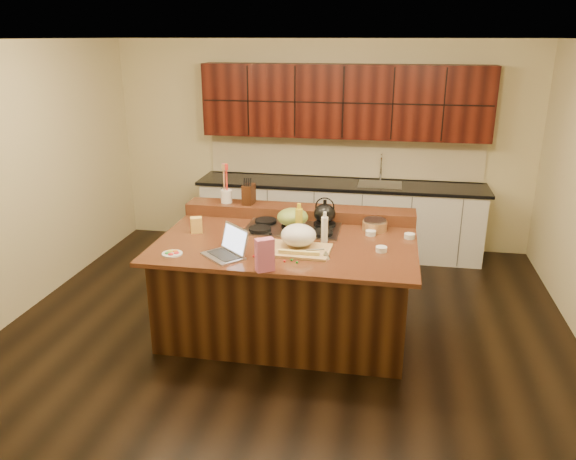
# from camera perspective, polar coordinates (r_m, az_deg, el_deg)

# --- Properties ---
(room) EXTENTS (5.52, 5.02, 2.72)m
(room) POSITION_cam_1_polar(r_m,az_deg,el_deg) (5.12, -0.10, 3.52)
(room) COLOR black
(room) RESTS_ON ground
(island) EXTENTS (2.40, 1.60, 0.92)m
(island) POSITION_cam_1_polar(r_m,az_deg,el_deg) (5.42, -0.10, -5.53)
(island) COLOR black
(island) RESTS_ON ground
(back_ledge) EXTENTS (2.40, 0.30, 0.12)m
(back_ledge) POSITION_cam_1_polar(r_m,az_deg,el_deg) (5.89, 1.14, 1.86)
(back_ledge) COLOR black
(back_ledge) RESTS_ON island
(cooktop) EXTENTS (0.92, 0.52, 0.05)m
(cooktop) POSITION_cam_1_polar(r_m,az_deg,el_deg) (5.52, 0.47, 0.20)
(cooktop) COLOR gray
(cooktop) RESTS_ON island
(back_counter) EXTENTS (3.70, 0.66, 2.40)m
(back_counter) POSITION_cam_1_polar(r_m,az_deg,el_deg) (7.31, 5.43, 5.24)
(back_counter) COLOR silver
(back_counter) RESTS_ON ground
(kettle) EXTENTS (0.22, 0.22, 0.20)m
(kettle) POSITION_cam_1_polar(r_m,az_deg,el_deg) (5.57, 3.75, 1.69)
(kettle) COLOR black
(kettle) RESTS_ON cooktop
(green_bowl) EXTENTS (0.31, 0.31, 0.17)m
(green_bowl) POSITION_cam_1_polar(r_m,az_deg,el_deg) (5.49, 0.47, 1.32)
(green_bowl) COLOR olive
(green_bowl) RESTS_ON cooktop
(laptop) EXTENTS (0.46, 0.45, 0.25)m
(laptop) POSITION_cam_1_polar(r_m,az_deg,el_deg) (4.88, -6.07, -1.85)
(laptop) COLOR #B7B7BC
(laptop) RESTS_ON island
(oil_bottle) EXTENTS (0.09, 0.09, 0.27)m
(oil_bottle) POSITION_cam_1_polar(r_m,az_deg,el_deg) (5.31, 1.12, 0.78)
(oil_bottle) COLOR gold
(oil_bottle) RESTS_ON island
(vinegar_bottle) EXTENTS (0.07, 0.07, 0.25)m
(vinegar_bottle) POSITION_cam_1_polar(r_m,az_deg,el_deg) (5.14, 3.73, -0.02)
(vinegar_bottle) COLOR silver
(vinegar_bottle) RESTS_ON island
(wooden_tray) EXTENTS (0.56, 0.45, 0.22)m
(wooden_tray) POSITION_cam_1_polar(r_m,az_deg,el_deg) (4.99, 1.08, -0.88)
(wooden_tray) COLOR tan
(wooden_tray) RESTS_ON island
(ramekin_a) EXTENTS (0.12, 0.12, 0.04)m
(ramekin_a) POSITION_cam_1_polar(r_m,az_deg,el_deg) (5.03, 9.47, -1.93)
(ramekin_a) COLOR white
(ramekin_a) RESTS_ON island
(ramekin_b) EXTENTS (0.13, 0.13, 0.04)m
(ramekin_b) POSITION_cam_1_polar(r_m,az_deg,el_deg) (5.41, 12.24, -0.60)
(ramekin_b) COLOR white
(ramekin_b) RESTS_ON island
(ramekin_c) EXTENTS (0.11, 0.11, 0.04)m
(ramekin_c) POSITION_cam_1_polar(r_m,az_deg,el_deg) (5.42, 8.39, -0.29)
(ramekin_c) COLOR white
(ramekin_c) RESTS_ON island
(strainer_bowl) EXTENTS (0.28, 0.28, 0.09)m
(strainer_bowl) POSITION_cam_1_polar(r_m,az_deg,el_deg) (5.56, 8.80, 0.44)
(strainer_bowl) COLOR #996B3F
(strainer_bowl) RESTS_ON island
(kitchen_timer) EXTENTS (0.09, 0.09, 0.07)m
(kitchen_timer) POSITION_cam_1_polar(r_m,az_deg,el_deg) (4.82, 3.85, -2.47)
(kitchen_timer) COLOR silver
(kitchen_timer) RESTS_ON island
(pink_bag) EXTENTS (0.17, 0.14, 0.27)m
(pink_bag) POSITION_cam_1_polar(r_m,az_deg,el_deg) (4.53, -2.38, -2.54)
(pink_bag) COLOR #CF618D
(pink_bag) RESTS_ON island
(candy_plate) EXTENTS (0.21, 0.21, 0.01)m
(candy_plate) POSITION_cam_1_polar(r_m,az_deg,el_deg) (5.01, -11.69, -2.37)
(candy_plate) COLOR white
(candy_plate) RESTS_ON island
(package_box) EXTENTS (0.13, 0.11, 0.15)m
(package_box) POSITION_cam_1_polar(r_m,az_deg,el_deg) (5.49, -9.30, 0.51)
(package_box) COLOR #F7C857
(package_box) RESTS_ON island
(utensil_crock) EXTENTS (0.14, 0.14, 0.14)m
(utensil_crock) POSITION_cam_1_polar(r_m,az_deg,el_deg) (6.02, -6.28, 3.43)
(utensil_crock) COLOR white
(utensil_crock) RESTS_ON back_ledge
(knife_block) EXTENTS (0.12, 0.18, 0.21)m
(knife_block) POSITION_cam_1_polar(r_m,az_deg,el_deg) (5.95, -4.01, 3.64)
(knife_block) COLOR black
(knife_block) RESTS_ON back_ledge
(gumdrop_0) EXTENTS (0.02, 0.02, 0.02)m
(gumdrop_0) POSITION_cam_1_polar(r_m,az_deg,el_deg) (4.74, -0.36, -3.18)
(gumdrop_0) COLOR red
(gumdrop_0) RESTS_ON island
(gumdrop_1) EXTENTS (0.02, 0.02, 0.02)m
(gumdrop_1) POSITION_cam_1_polar(r_m,az_deg,el_deg) (4.76, -1.91, -3.05)
(gumdrop_1) COLOR #198C26
(gumdrop_1) RESTS_ON island
(gumdrop_2) EXTENTS (0.02, 0.02, 0.02)m
(gumdrop_2) POSITION_cam_1_polar(r_m,az_deg,el_deg) (4.73, -3.14, -3.23)
(gumdrop_2) COLOR red
(gumdrop_2) RESTS_ON island
(gumdrop_3) EXTENTS (0.02, 0.02, 0.02)m
(gumdrop_3) POSITION_cam_1_polar(r_m,az_deg,el_deg) (4.71, 0.92, -3.31)
(gumdrop_3) COLOR #198C26
(gumdrop_3) RESTS_ON island
(gumdrop_4) EXTENTS (0.02, 0.02, 0.02)m
(gumdrop_4) POSITION_cam_1_polar(r_m,az_deg,el_deg) (4.84, 0.09, -2.66)
(gumdrop_4) COLOR red
(gumdrop_4) RESTS_ON island
(gumdrop_5) EXTENTS (0.02, 0.02, 0.02)m
(gumdrop_5) POSITION_cam_1_polar(r_m,az_deg,el_deg) (4.76, 0.37, -3.07)
(gumdrop_5) COLOR #198C26
(gumdrop_5) RESTS_ON island
(gumdrop_6) EXTENTS (0.02, 0.02, 0.02)m
(gumdrop_6) POSITION_cam_1_polar(r_m,az_deg,el_deg) (4.85, -3.50, -2.66)
(gumdrop_6) COLOR red
(gumdrop_6) RESTS_ON island
(gumdrop_7) EXTENTS (0.02, 0.02, 0.02)m
(gumdrop_7) POSITION_cam_1_polar(r_m,az_deg,el_deg) (4.78, -3.13, -2.99)
(gumdrop_7) COLOR #198C26
(gumdrop_7) RESTS_ON island
(gumdrop_8) EXTENTS (0.02, 0.02, 0.02)m
(gumdrop_8) POSITION_cam_1_polar(r_m,az_deg,el_deg) (4.87, -2.92, -2.54)
(gumdrop_8) COLOR red
(gumdrop_8) RESTS_ON island
(gumdrop_9) EXTENTS (0.02, 0.02, 0.02)m
(gumdrop_9) POSITION_cam_1_polar(r_m,az_deg,el_deg) (4.83, -0.82, -2.71)
(gumdrop_9) COLOR #198C26
(gumdrop_9) RESTS_ON island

